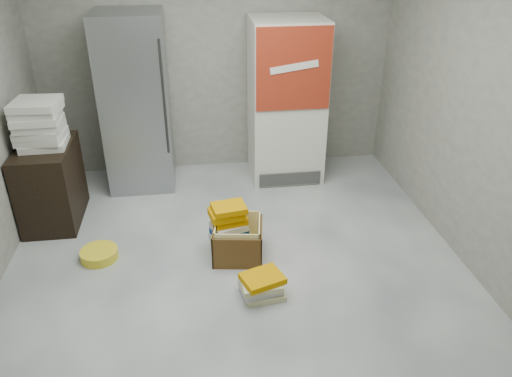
{
  "coord_description": "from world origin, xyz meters",
  "views": [
    {
      "loc": [
        -0.31,
        -3.18,
        2.67
      ],
      "look_at": [
        0.22,
        0.7,
        0.58
      ],
      "focal_mm": 35.0,
      "sensor_mm": 36.0,
      "label": 1
    }
  ],
  "objects_px": {
    "coke_cooler": "(286,101)",
    "wood_shelf": "(51,184)",
    "steel_fridge": "(136,103)",
    "cardboard_box": "(238,242)",
    "phonebook_stack_main": "(229,228)"
  },
  "relations": [
    {
      "from": "steel_fridge",
      "to": "coke_cooler",
      "type": "relative_size",
      "value": 1.06
    },
    {
      "from": "coke_cooler",
      "to": "wood_shelf",
      "type": "xyz_separation_m",
      "value": [
        -2.48,
        -0.72,
        -0.5
      ]
    },
    {
      "from": "steel_fridge",
      "to": "phonebook_stack_main",
      "type": "distance_m",
      "value": 1.88
    },
    {
      "from": "coke_cooler",
      "to": "phonebook_stack_main",
      "type": "xyz_separation_m",
      "value": [
        -0.79,
        -1.51,
        -0.66
      ]
    },
    {
      "from": "steel_fridge",
      "to": "phonebook_stack_main",
      "type": "height_order",
      "value": "steel_fridge"
    },
    {
      "from": "steel_fridge",
      "to": "cardboard_box",
      "type": "relative_size",
      "value": 3.85
    },
    {
      "from": "phonebook_stack_main",
      "to": "coke_cooler",
      "type": "bearing_deg",
      "value": 44.64
    },
    {
      "from": "wood_shelf",
      "to": "cardboard_box",
      "type": "xyz_separation_m",
      "value": [
        1.76,
        -0.88,
        -0.26
      ]
    },
    {
      "from": "wood_shelf",
      "to": "coke_cooler",
      "type": "bearing_deg",
      "value": 16.28
    },
    {
      "from": "wood_shelf",
      "to": "cardboard_box",
      "type": "bearing_deg",
      "value": -26.44
    },
    {
      "from": "steel_fridge",
      "to": "cardboard_box",
      "type": "distance_m",
      "value": 2.02
    },
    {
      "from": "cardboard_box",
      "to": "wood_shelf",
      "type": "bearing_deg",
      "value": 162.14
    },
    {
      "from": "steel_fridge",
      "to": "phonebook_stack_main",
      "type": "relative_size",
      "value": 3.96
    },
    {
      "from": "wood_shelf",
      "to": "cardboard_box",
      "type": "distance_m",
      "value": 1.98
    },
    {
      "from": "wood_shelf",
      "to": "steel_fridge",
      "type": "bearing_deg",
      "value": 41.31
    }
  ]
}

